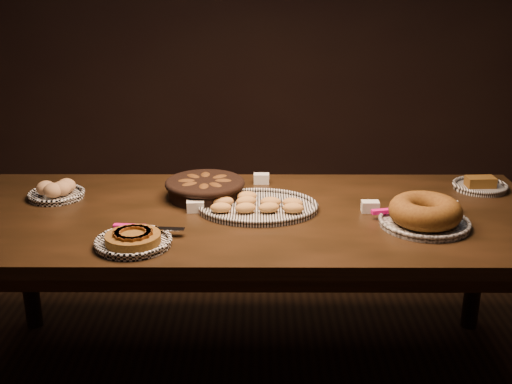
{
  "coord_description": "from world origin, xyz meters",
  "views": [
    {
      "loc": [
        0.03,
        -2.41,
        1.69
      ],
      "look_at": [
        0.02,
        0.05,
        0.82
      ],
      "focal_mm": 45.0,
      "sensor_mm": 36.0,
      "label": 1
    }
  ],
  "objects_px": {
    "buffet_table": "(250,229)",
    "madeleine_platter": "(257,205)",
    "apple_tart_plate": "(133,240)",
    "bundt_cake_plate": "(425,214)"
  },
  "relations": [
    {
      "from": "buffet_table",
      "to": "bundt_cake_plate",
      "type": "bearing_deg",
      "value": -11.46
    },
    {
      "from": "madeleine_platter",
      "to": "bundt_cake_plate",
      "type": "xyz_separation_m",
      "value": [
        0.64,
        -0.17,
        0.03
      ]
    },
    {
      "from": "buffet_table",
      "to": "madeleine_platter",
      "type": "xyz_separation_m",
      "value": [
        0.03,
        0.03,
        0.09
      ]
    },
    {
      "from": "apple_tart_plate",
      "to": "madeleine_platter",
      "type": "relative_size",
      "value": 0.64
    },
    {
      "from": "madeleine_platter",
      "to": "apple_tart_plate",
      "type": "bearing_deg",
      "value": -164.44
    },
    {
      "from": "apple_tart_plate",
      "to": "bundt_cake_plate",
      "type": "distance_m",
      "value": 1.1
    },
    {
      "from": "bundt_cake_plate",
      "to": "buffet_table",
      "type": "bearing_deg",
      "value": 166.81
    },
    {
      "from": "madeleine_platter",
      "to": "bundt_cake_plate",
      "type": "bearing_deg",
      "value": -37.91
    },
    {
      "from": "buffet_table",
      "to": "madeleine_platter",
      "type": "height_order",
      "value": "madeleine_platter"
    },
    {
      "from": "apple_tart_plate",
      "to": "madeleine_platter",
      "type": "bearing_deg",
      "value": 16.63
    }
  ]
}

